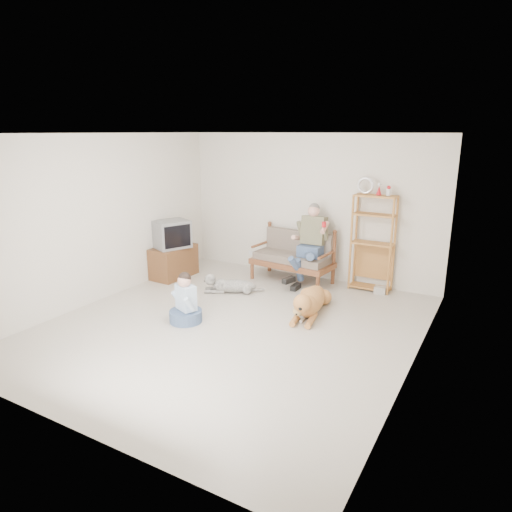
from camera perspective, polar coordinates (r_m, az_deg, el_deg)
The scene contains 17 objects.
floor at distance 6.69m, azimuth -3.00°, elevation -8.73°, with size 5.50×5.50×0.00m, color beige.
ceiling at distance 6.11m, azimuth -3.36°, elevation 15.07°, with size 5.50×5.50×0.00m, color white.
wall_back at distance 8.66m, azimuth 6.69°, elevation 6.10°, with size 5.00×5.00×0.00m, color beige.
wall_front at distance 4.30m, azimuth -23.31°, elevation -4.65°, with size 5.00×5.00×0.00m, color beige.
wall_left at distance 7.87m, azimuth -18.77°, elevation 4.45°, with size 5.50×5.50×0.00m, color beige.
wall_right at distance 5.38m, azimuth 19.89°, elevation -0.41°, with size 5.50×5.50×0.00m, color beige.
loveseat at distance 8.54m, azimuth 4.73°, elevation 0.08°, with size 1.56×0.84×0.95m.
man at distance 8.19m, azimuth 6.39°, elevation 0.80°, with size 0.57×0.81×1.31m.
etagere at distance 8.17m, azimuth 14.36°, elevation 1.70°, with size 0.75×0.33×1.98m.
book_stack at distance 8.22m, azimuth 15.26°, elevation -4.14°, with size 0.19×0.14×0.12m, color beige.
tv_stand at distance 8.91m, azimuth -10.28°, elevation -0.70°, with size 0.54×0.92×0.60m.
crt_tv at distance 8.72m, azimuth -10.50°, elevation 2.70°, with size 0.70×0.76×0.51m.
wall_outlet at distance 9.41m, azimuth -0.57°, elevation 0.41°, with size 0.12×0.02×0.08m, color silver.
golden_retriever at distance 7.09m, azimuth 6.71°, elevation -5.69°, with size 0.57×1.55×0.47m.
shaggy_dog at distance 7.98m, azimuth -3.43°, elevation -3.64°, with size 0.99×0.61×0.33m.
terrier at distance 6.96m, azimuth 5.69°, elevation -6.90°, with size 0.23×0.65×0.24m.
child at distance 6.81m, azimuth -8.79°, elevation -5.96°, with size 0.48×0.48×0.76m.
Camera 1 is at (3.29, -5.14, 2.73)m, focal length 32.00 mm.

